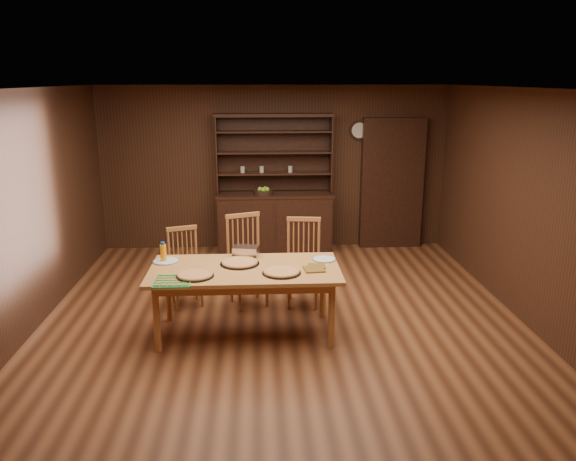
{
  "coord_description": "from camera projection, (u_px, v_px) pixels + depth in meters",
  "views": [
    {
      "loc": [
        -0.26,
        -5.94,
        2.7
      ],
      "look_at": [
        0.08,
        0.4,
        0.97
      ],
      "focal_mm": 35.0,
      "sensor_mm": 36.0,
      "label": 1
    }
  ],
  "objects": [
    {
      "name": "doorway",
      "position": [
        392.0,
        184.0,
        9.06
      ],
      "size": [
        1.0,
        0.18,
        2.1
      ],
      "primitive_type": "cube",
      "color": "black",
      "rests_on": "floor"
    },
    {
      "name": "chair_center",
      "position": [
        246.0,
        256.0,
        6.86
      ],
      "size": [
        0.58,
        0.57,
        1.11
      ],
      "rotation": [
        0.0,
        0.0,
        0.36
      ],
      "color": "#A56738",
      "rests_on": "floor"
    },
    {
      "name": "cooling_rack",
      "position": [
        173.0,
        281.0,
        5.55
      ],
      "size": [
        0.38,
        0.38,
        0.02
      ],
      "primitive_type": null,
      "rotation": [
        0.0,
        0.0,
        -0.09
      ],
      "color": "#0CA647",
      "rests_on": "dining_table"
    },
    {
      "name": "room_shell",
      "position": [
        282.0,
        186.0,
        6.03
      ],
      "size": [
        6.0,
        6.0,
        6.0
      ],
      "color": "silver",
      "rests_on": "floor"
    },
    {
      "name": "plate_left",
      "position": [
        166.0,
        261.0,
        6.16
      ],
      "size": [
        0.29,
        0.29,
        0.02
      ],
      "color": "silver",
      "rests_on": "dining_table"
    },
    {
      "name": "chair_left",
      "position": [
        185.0,
        264.0,
        6.86
      ],
      "size": [
        0.49,
        0.48,
        0.96
      ],
      "rotation": [
        0.0,
        0.0,
        0.33
      ],
      "color": "#A56738",
      "rests_on": "floor"
    },
    {
      "name": "floor",
      "position": [
        283.0,
        321.0,
        6.45
      ],
      "size": [
        6.0,
        6.0,
        0.0
      ],
      "primitive_type": "plane",
      "color": "brown",
      "rests_on": "ground"
    },
    {
      "name": "dining_table",
      "position": [
        245.0,
        275.0,
        5.98
      ],
      "size": [
        2.02,
        1.01,
        0.75
      ],
      "color": "#BF7142",
      "rests_on": "floor"
    },
    {
      "name": "wall_clock",
      "position": [
        359.0,
        130.0,
        8.87
      ],
      "size": [
        0.3,
        0.05,
        0.3
      ],
      "color": "black",
      "rests_on": "room_shell"
    },
    {
      "name": "juice_bottle",
      "position": [
        163.0,
        253.0,
        6.14
      ],
      "size": [
        0.07,
        0.07,
        0.22
      ],
      "color": "orange",
      "rests_on": "dining_table"
    },
    {
      "name": "chair_right",
      "position": [
        303.0,
        259.0,
        6.86
      ],
      "size": [
        0.48,
        0.46,
        1.06
      ],
      "rotation": [
        0.0,
        0.0,
        -0.11
      ],
      "color": "#A56738",
      "rests_on": "floor"
    },
    {
      "name": "pot_holder_a",
      "position": [
        314.0,
        269.0,
        5.9
      ],
      "size": [
        0.23,
        0.23,
        0.02
      ],
      "primitive_type": "cube",
      "rotation": [
        0.0,
        0.0,
        0.11
      ],
      "color": "#A61B13",
      "rests_on": "dining_table"
    },
    {
      "name": "pizza_center",
      "position": [
        240.0,
        263.0,
        6.08
      ],
      "size": [
        0.43,
        0.43,
        0.04
      ],
      "color": "black",
      "rests_on": "dining_table"
    },
    {
      "name": "china_hutch",
      "position": [
        275.0,
        214.0,
        8.95
      ],
      "size": [
        1.84,
        0.52,
        2.17
      ],
      "color": "black",
      "rests_on": "floor"
    },
    {
      "name": "fruit_bowl",
      "position": [
        263.0,
        192.0,
        8.77
      ],
      "size": [
        0.3,
        0.3,
        0.12
      ],
      "color": "black",
      "rests_on": "china_hutch"
    },
    {
      "name": "foil_dish",
      "position": [
        246.0,
        251.0,
        6.36
      ],
      "size": [
        0.31,
        0.25,
        0.11
      ],
      "primitive_type": "cube",
      "rotation": [
        0.0,
        0.0,
        -0.19
      ],
      "color": "white",
      "rests_on": "dining_table"
    },
    {
      "name": "pot_holder_b",
      "position": [
        317.0,
        266.0,
        6.0
      ],
      "size": [
        0.18,
        0.18,
        0.01
      ],
      "primitive_type": "cube",
      "rotation": [
        0.0,
        0.0,
        -0.03
      ],
      "color": "#A61B13",
      "rests_on": "dining_table"
    },
    {
      "name": "pizza_right",
      "position": [
        282.0,
        272.0,
        5.79
      ],
      "size": [
        0.4,
        0.4,
        0.04
      ],
      "color": "black",
      "rests_on": "dining_table"
    },
    {
      "name": "plate_right",
      "position": [
        324.0,
        259.0,
        6.22
      ],
      "size": [
        0.26,
        0.26,
        0.02
      ],
      "color": "silver",
      "rests_on": "dining_table"
    },
    {
      "name": "pizza_left",
      "position": [
        195.0,
        275.0,
        5.7
      ],
      "size": [
        0.38,
        0.38,
        0.04
      ],
      "color": "black",
      "rests_on": "dining_table"
    }
  ]
}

